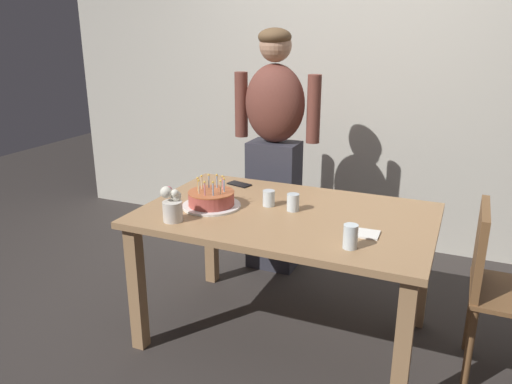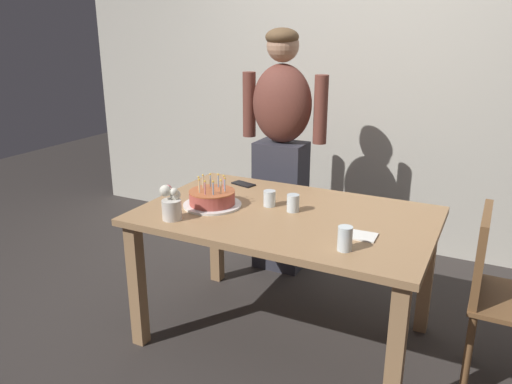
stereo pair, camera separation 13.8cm
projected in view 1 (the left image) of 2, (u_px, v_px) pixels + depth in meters
ground_plane at (284, 334)px, 2.83m from camera, size 10.00×10.00×0.00m
back_wall at (358, 78)px, 3.77m from camera, size 5.20×0.10×2.60m
dining_table at (286, 229)px, 2.63m from camera, size 1.50×0.96×0.74m
birthday_cake at (211, 200)px, 2.66m from camera, size 0.32×0.32×0.16m
water_glass_near at (293, 202)px, 2.61m from camera, size 0.07×0.07×0.09m
water_glass_far at (350, 236)px, 2.15m from camera, size 0.06×0.06×0.11m
water_glass_side at (269, 198)px, 2.68m from camera, size 0.07×0.07×0.09m
cell_phone at (239, 184)px, 3.05m from camera, size 0.16×0.11×0.01m
napkin_stack at (363, 233)px, 2.32m from camera, size 0.15×0.12×0.01m
flower_vase at (172, 205)px, 2.46m from camera, size 0.11×0.10×0.18m
person_man_bearded at (274, 149)px, 3.39m from camera, size 0.61×0.27×1.66m
dining_chair at (498, 281)px, 2.35m from camera, size 0.42×0.42×0.87m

